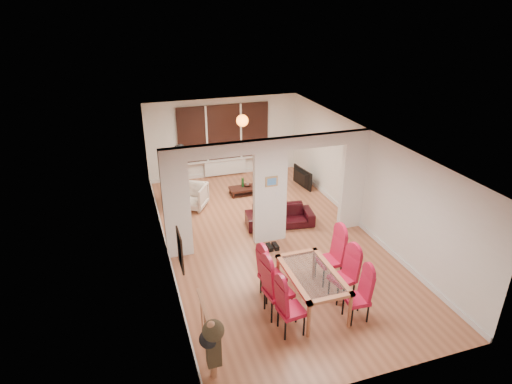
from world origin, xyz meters
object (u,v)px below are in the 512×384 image
dining_chair_rb (342,276)px  television (300,178)px  dining_chair_la (291,306)px  dining_chair_rc (329,257)px  dining_chair_ra (357,296)px  bowl (248,185)px  dining_chair_lc (272,274)px  dining_chair_lb (278,288)px  coffee_table (246,191)px  person (180,175)px  armchair (192,196)px  dining_table (312,289)px  bottle (243,182)px  sofa (280,216)px

dining_chair_rb → television: 5.55m
dining_chair_rb → television: (1.41, 5.36, -0.24)m
dining_chair_la → dining_chair_rc: 1.74m
dining_chair_ra → bowl: dining_chair_ra is taller
dining_chair_lc → dining_chair_rb: size_ratio=1.03×
dining_chair_ra → television: (1.45, 5.97, -0.21)m
television → dining_chair_lb: bearing=145.1°
dining_chair_lc → coffee_table: (0.92, 4.88, -0.44)m
dining_chair_la → dining_chair_lb: dining_chair_lb is taller
dining_chair_lc → dining_chair_rb: dining_chair_lc is taller
person → dining_chair_rb: bearing=7.1°
dining_chair_lc → dining_chair_rb: 1.36m
armchair → dining_table: bearing=-43.2°
coffee_table → bottle: bottle is taller
armchair → dining_chair_lc: bearing=-49.1°
dining_chair_ra → sofa: bearing=93.8°
dining_chair_lb → dining_chair_ra: (1.32, -0.57, -0.08)m
dining_chair_rb → dining_chair_lb: bearing=168.0°
dining_chair_ra → bottle: dining_chair_ra is taller
television → dining_chair_rb: bearing=157.4°
dining_chair_lb → dining_chair_ra: 1.44m
sofa → coffee_table: 2.16m
dining_chair_lc → coffee_table: dining_chair_lc is taller
armchair → person: size_ratio=0.44×
sofa → person: 3.15m
dining_chair_lc → dining_chair_ra: (1.25, -1.07, -0.04)m
dining_table → coffee_table: (0.29, 5.36, -0.27)m
bottle → television: bearing=-1.7°
dining_chair_lb → dining_chair_rb: (1.35, 0.04, -0.06)m
dining_chair_lb → coffee_table: bearing=71.2°
dining_table → person: size_ratio=0.91×
coffee_table → bottle: 0.28m
dining_chair_la → dining_chair_ra: size_ratio=1.06×
person → dining_chair_lb: bearing=-6.2°
sofa → television: size_ratio=1.71×
dining_chair_la → armchair: bearing=92.0°
armchair → person: (-0.24, 0.40, 0.54)m
dining_table → dining_chair_la: dining_chair_la is taller
dining_chair_rb → armchair: (-2.07, 4.93, -0.18)m
dining_chair_ra → bottle: 6.04m
dining_chair_lb → dining_chair_lc: (0.07, 0.51, -0.04)m
bottle → dining_chair_lc: bearing=-99.7°
person → bottle: 1.94m
sofa → coffee_table: (-0.29, 2.14, -0.14)m
bowl → dining_chair_ra: bearing=-87.6°
dining_chair_lb → dining_chair_ra: dining_chair_lb is taller
television → person: bearing=82.6°
dining_table → television: bearing=68.9°
armchair → bottle: bearing=47.3°
dining_table → dining_chair_rb: size_ratio=1.50×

